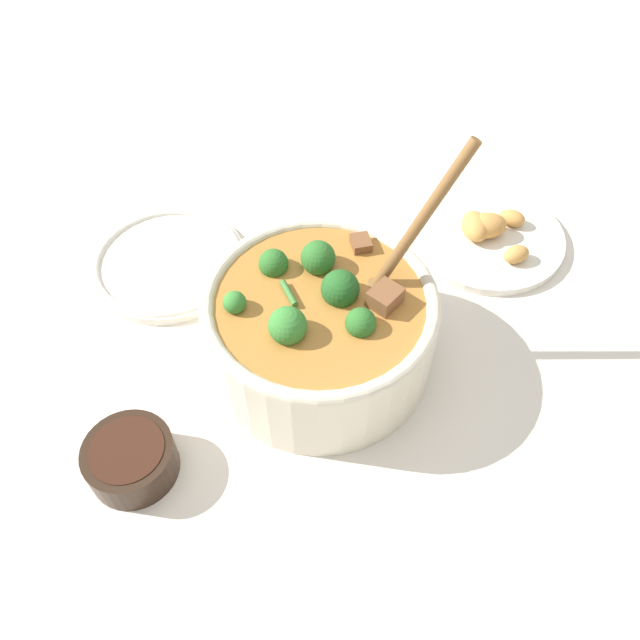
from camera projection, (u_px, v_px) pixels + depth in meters
name	position (u px, v px, depth m)	size (l,w,h in m)	color
ground_plane	(320.00, 358.00, 0.73)	(4.00, 4.00, 0.00)	silver
stew_bowl	(320.00, 324.00, 0.68)	(0.25, 0.28, 0.26)	beige
condiment_bowl	(130.00, 458.00, 0.62)	(0.09, 0.09, 0.04)	black
empty_plate	(168.00, 262.00, 0.81)	(0.20, 0.20, 0.02)	silver
food_plate	(486.00, 234.00, 0.84)	(0.21, 0.21, 0.05)	silver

